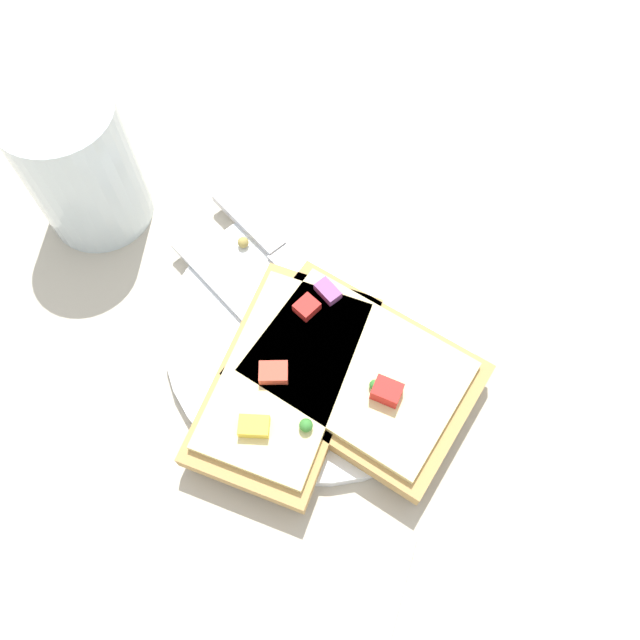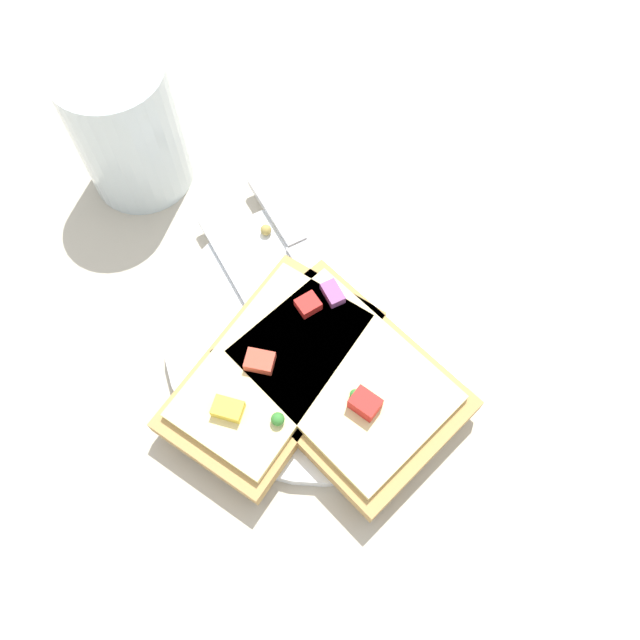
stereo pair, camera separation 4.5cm
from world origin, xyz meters
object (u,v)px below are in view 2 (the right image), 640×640
drinking_glass (127,129)px  pizza_slice_main (344,379)px  knife (303,251)px  fork (272,335)px  pizza_slice_corner (272,369)px  plate (320,330)px

drinking_glass → pizza_slice_main: bearing=-17.6°
knife → drinking_glass: drinking_glass is taller
fork → knife: (-0.02, 0.07, 0.00)m
pizza_slice_main → pizza_slice_corner: 0.05m
pizza_slice_corner → knife: bearing=22.6°
knife → drinking_glass: size_ratio=1.59×
pizza_slice_main → fork: bearing=-169.4°
plate → fork: bearing=-134.1°
plate → fork: 0.04m
knife → fork: bearing=-45.1°
knife → pizza_slice_main: 0.11m
plate → knife: size_ratio=1.29×
fork → pizza_slice_corner: (0.02, -0.02, 0.01)m
plate → knife: bearing=134.0°
plate → knife: knife is taller
pizza_slice_corner → drinking_glass: 0.22m
fork → drinking_glass: 0.20m
knife → drinking_glass: 0.17m
fork → drinking_glass: size_ratio=1.76×
fork → pizza_slice_corner: 0.03m
plate → fork: fork is taller
plate → pizza_slice_corner: 0.05m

